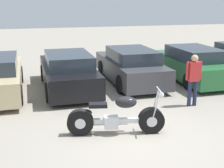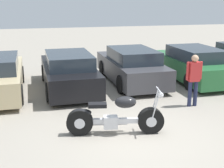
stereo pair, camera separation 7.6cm
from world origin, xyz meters
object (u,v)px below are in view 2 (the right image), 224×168
parked_car_black (69,72)px  parked_car_dark_grey (131,66)px  motorcycle (114,117)px  parked_car_green (192,64)px  person_standing (194,76)px

parked_car_black → parked_car_dark_grey: bearing=7.7°
motorcycle → parked_car_dark_grey: size_ratio=0.52×
parked_car_green → person_standing: 3.32m
parked_car_dark_grey → person_standing: 3.35m
parked_car_black → parked_car_dark_grey: size_ratio=1.00×
parked_car_black → parked_car_dark_grey: same height
motorcycle → person_standing: size_ratio=1.48×
parked_car_dark_grey → parked_car_green: bearing=-6.6°
parked_car_dark_grey → parked_car_green: (2.50, -0.29, 0.00)m
motorcycle → parked_car_dark_grey: bearing=67.1°
parked_car_dark_grey → person_standing: bearing=-73.7°
parked_car_green → motorcycle: bearing=-136.0°
parked_car_dark_grey → person_standing: (0.93, -3.20, 0.30)m
parked_car_black → parked_car_dark_grey: (2.50, 0.34, 0.00)m
parked_car_green → parked_car_dark_grey: bearing=173.4°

